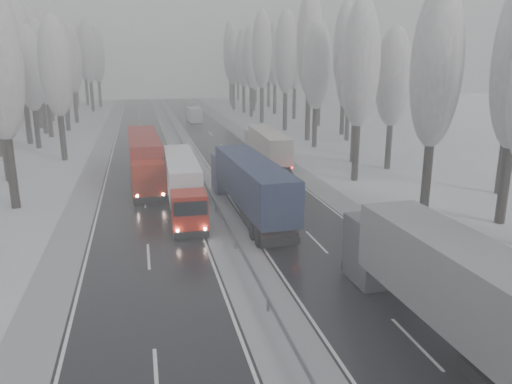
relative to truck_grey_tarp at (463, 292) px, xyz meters
name	(u,v)px	position (x,y,z in m)	size (l,w,h in m)	color
ground	(294,361)	(-6.49, 0.93, -2.65)	(260.00, 260.00, 0.00)	silver
carriageway_right	(254,178)	(-1.24, 30.93, -2.64)	(7.50, 200.00, 0.03)	black
carriageway_left	(144,184)	(-11.74, 30.93, -2.64)	(7.50, 200.00, 0.03)	black
median_slush	(200,181)	(-6.49, 30.93, -2.63)	(3.00, 200.00, 0.04)	#95989D
shoulder_right	(302,175)	(3.71, 30.93, -2.63)	(2.40, 200.00, 0.04)	#95989D
shoulder_left	(88,187)	(-16.69, 30.93, -2.63)	(2.40, 200.00, 0.04)	#95989D
median_guardrail	(200,175)	(-6.49, 30.92, -2.05)	(0.12, 200.00, 0.76)	slate
tree_16	(437,68)	(8.55, 16.60, 8.02)	(3.60, 3.60, 16.53)	black
tree_18	(360,65)	(8.02, 27.96, 8.05)	(3.60, 3.60, 16.58)	black
tree_19	(393,78)	(13.53, 31.96, 6.77)	(3.60, 3.60, 14.57)	black
tree_20	(357,70)	(11.41, 36.10, 7.49)	(3.60, 3.60, 15.71)	black
tree_21	(361,52)	(13.64, 40.10, 9.35)	(3.60, 3.60, 18.62)	black
tree_22	(316,67)	(10.54, 46.53, 7.59)	(3.60, 3.60, 15.86)	black
tree_23	(349,77)	(16.82, 50.53, 6.11)	(3.60, 3.60, 13.55)	black
tree_24	(310,44)	(11.41, 51.95, 10.54)	(3.60, 3.60, 20.49)	black
tree_25	(345,50)	(18.33, 55.95, 9.87)	(3.60, 3.60, 19.44)	black
tree_26	(286,53)	(11.08, 62.20, 9.45)	(3.60, 3.60, 18.78)	black
tree_27	(320,58)	(18.23, 66.20, 8.71)	(3.60, 3.60, 17.62)	black
tree_28	(262,50)	(9.85, 72.88, 9.99)	(3.60, 3.60, 19.62)	black
tree_29	(295,56)	(17.23, 76.88, 9.02)	(3.60, 3.60, 18.11)	black
tree_30	(251,57)	(10.08, 82.63, 8.87)	(3.60, 3.60, 17.86)	black
tree_31	(275,55)	(15.99, 86.63, 9.32)	(3.60, 3.60, 18.58)	black
tree_32	(244,59)	(10.14, 90.14, 8.53)	(3.60, 3.60, 17.33)	black
tree_33	(254,68)	(13.28, 94.14, 6.61)	(3.60, 3.60, 14.33)	black
tree_34	(233,58)	(9.25, 97.25, 8.72)	(3.60, 3.60, 17.63)	black
tree_35	(269,56)	(18.46, 101.25, 9.11)	(3.60, 3.60, 18.25)	black
tree_36	(231,51)	(10.55, 107.09, 10.37)	(3.60, 3.60, 20.23)	black
tree_37	(255,61)	(17.53, 111.09, 7.91)	(3.60, 3.60, 16.37)	black
tree_38	(230,57)	(12.25, 117.66, 8.94)	(3.60, 3.60, 17.97)	black
tree_39	(238,61)	(15.06, 121.66, 7.80)	(3.60, 3.60, 16.19)	black
tree_62	(56,67)	(-20.43, 44.66, 7.70)	(3.60, 3.60, 16.04)	black
tree_64	(30,69)	(-24.75, 53.64, 7.31)	(3.60, 3.60, 15.42)	black
tree_65	(19,48)	(-26.54, 57.64, 9.89)	(3.60, 3.60, 19.48)	black
tree_66	(44,69)	(-24.64, 63.28, 7.18)	(3.60, 3.60, 15.23)	black
tree_67	(38,60)	(-26.03, 67.28, 8.38)	(3.60, 3.60, 17.09)	black
tree_68	(62,62)	(-23.07, 70.04, 8.09)	(3.60, 3.60, 16.65)	black
tree_69	(32,51)	(-27.91, 74.04, 9.81)	(3.60, 3.60, 19.35)	black
tree_70	(71,60)	(-22.81, 80.12, 8.38)	(3.60, 3.60, 17.09)	black
tree_71	(45,51)	(-27.57, 84.12, 9.97)	(3.60, 3.60, 19.61)	black
tree_72	(64,66)	(-25.42, 89.46, 7.11)	(3.60, 3.60, 15.11)	black
tree_73	(50,59)	(-28.30, 93.46, 8.46)	(3.60, 3.60, 17.22)	black
tree_74	(88,51)	(-21.56, 100.26, 10.02)	(3.60, 3.60, 19.68)	black
tree_75	(46,55)	(-30.68, 104.26, 9.34)	(3.60, 3.60, 18.60)	black
tree_76	(97,55)	(-20.53, 109.65, 9.30)	(3.60, 3.60, 18.55)	black
tree_77	(74,67)	(-26.15, 113.65, 6.61)	(3.60, 3.60, 14.32)	black
tree_78	(83,53)	(-24.05, 116.24, 9.94)	(3.60, 3.60, 19.55)	black
tree_79	(74,59)	(-26.82, 120.24, 8.36)	(3.60, 3.60, 17.07)	black
truck_grey_tarp	(463,292)	(0.00, 0.00, 0.00)	(3.20, 17.79, 4.54)	#444348
truck_blue_box	(249,182)	(-4.18, 19.66, -0.13)	(3.39, 16.93, 4.32)	#1F1F4D
truck_cream_box	(267,145)	(1.59, 36.93, -0.44)	(2.97, 14.87, 3.79)	#B2AE9D
box_truck_distant	(194,114)	(-1.99, 76.55, -1.30)	(2.36, 7.14, 2.65)	silver
truck_red_white	(182,179)	(-8.78, 22.96, -0.47)	(2.62, 14.65, 3.74)	#9E1308
truck_red_red	(145,156)	(-11.50, 31.59, -0.12)	(3.09, 17.02, 4.35)	#A01B09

